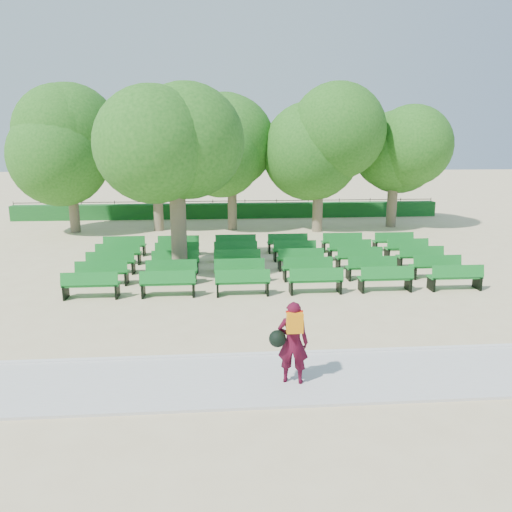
% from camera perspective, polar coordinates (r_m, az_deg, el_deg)
% --- Properties ---
extents(ground, '(120.00, 120.00, 0.00)m').
position_cam_1_polar(ground, '(17.33, -1.78, -2.81)').
color(ground, '#CCB687').
extents(paving, '(30.00, 2.20, 0.06)m').
position_cam_1_polar(paving, '(10.43, 0.32, -13.98)').
color(paving, '#BCBBB7').
rests_on(paving, ground).
extents(curb, '(30.00, 0.12, 0.10)m').
position_cam_1_polar(curb, '(11.45, -0.18, -11.26)').
color(curb, silver).
rests_on(curb, ground).
extents(hedge, '(26.00, 0.70, 0.90)m').
position_cam_1_polar(hedge, '(30.95, -3.08, 5.19)').
color(hedge, '#175A20').
rests_on(hedge, ground).
extents(fence, '(26.00, 0.10, 1.02)m').
position_cam_1_polar(fence, '(31.41, -3.10, 4.48)').
color(fence, black).
rests_on(fence, ground).
extents(tree_line, '(21.80, 6.80, 7.04)m').
position_cam_1_polar(tree_line, '(27.07, -2.84, 3.06)').
color(tree_line, '#27631A').
rests_on(tree_line, ground).
extents(bench_array, '(1.74, 0.64, 1.08)m').
position_cam_1_polar(bench_array, '(18.62, 1.45, -1.38)').
color(bench_array, '#137023').
rests_on(bench_array, ground).
extents(tree_among, '(4.18, 4.18, 6.01)m').
position_cam_1_polar(tree_among, '(17.50, -9.12, 10.79)').
color(tree_among, brown).
rests_on(tree_among, ground).
extents(person, '(0.83, 0.55, 1.68)m').
position_cam_1_polar(person, '(9.94, 4.10, -9.70)').
color(person, '#41091A').
rests_on(person, ground).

